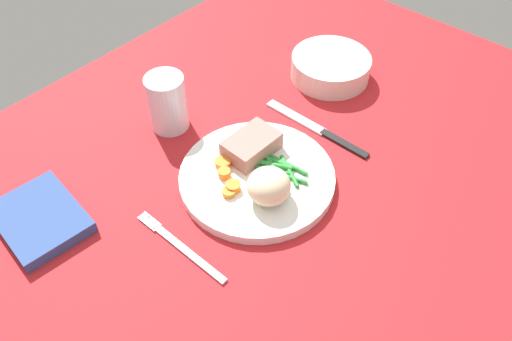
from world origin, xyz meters
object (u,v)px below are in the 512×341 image
Objects in this scene: water_glass at (166,107)px; dinner_plate at (256,179)px; knife at (318,130)px; salad_bowl at (331,66)px; meat_portion at (251,145)px; fork at (181,247)px; napkin at (40,219)px.

dinner_plate is at bearing -89.36° from water_glass.
salad_bowl is at bearing 28.81° from knife.
salad_bowl is (25.81, 3.35, -0.69)cm from meat_portion.
meat_portion is 0.51× the size of fork.
meat_portion is at bearing 12.46° from fork.
salad_bowl is (29.00, 7.07, 1.62)cm from dinner_plate.
dinner_plate is at bearing 179.00° from knife.
salad_bowl is at bearing 7.39° from meat_portion.
salad_bowl is at bearing -11.16° from napkin.
salad_bowl is (13.40, 7.36, 2.22)cm from knife.
water_glass is 0.67× the size of salad_bowl.
dinner_plate is 1.63× the size of salad_bowl.
fork is 25.47cm from water_glass.
knife is at bearing -1.05° from dinner_plate.
water_glass is (-0.22, 19.49, 3.39)cm from dinner_plate.
fork is 1.14× the size of salad_bowl.
water_glass is (-15.81, 19.78, 3.99)cm from knife.
fork is 1.71× the size of water_glass.
salad_bowl reaches higher than fork.
knife is 15.45cm from salad_bowl.
napkin reaches higher than knife.
water_glass is 31.80cm from salad_bowl.
fork is (-18.99, -3.98, -2.91)cm from meat_portion.
water_glass is 25.97cm from napkin.
meat_portion reaches higher than fork.
meat_portion is at bearing 162.13° from knife.
napkin is (-41.53, 18.19, 0.73)cm from knife.
dinner_plate reaches higher than fork.
meat_portion reaches higher than dinner_plate.
dinner_plate is at bearing -166.30° from salad_bowl.
napkin reaches higher than dinner_plate.
water_glass reaches higher than salad_bowl.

